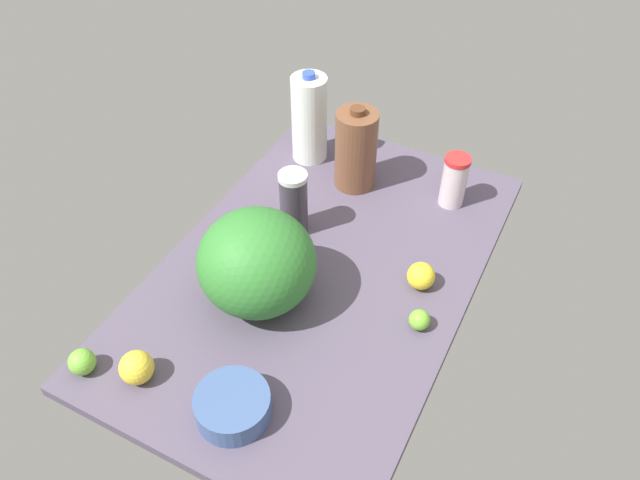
{
  "coord_description": "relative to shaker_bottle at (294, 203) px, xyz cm",
  "views": [
    {
      "loc": [
        98.91,
        50.76,
        120.63
      ],
      "look_at": [
        0.0,
        0.0,
        13.0
      ],
      "focal_mm": 35.0,
      "sensor_mm": 36.0,
      "label": 1
    }
  ],
  "objects": [
    {
      "name": "lemon_by_jug",
      "position": [
        57.73,
        -7.25,
        -5.77
      ],
      "size": [
        7.62,
        7.62,
        7.62
      ],
      "primitive_type": "sphere",
      "color": "yellow",
      "rests_on": "countertop"
    },
    {
      "name": "milk_jug",
      "position": [
        -31.81,
        -12.07,
        4.2
      ],
      "size": [
        10.74,
        10.74,
        29.14
      ],
      "color": "white",
      "rests_on": "countertop"
    },
    {
      "name": "shaker_bottle",
      "position": [
        0.0,
        0.0,
        0.0
      ],
      "size": [
        7.71,
        7.71,
        19.09
      ],
      "color": "#3C3541",
      "rests_on": "countertop"
    },
    {
      "name": "lime_loose",
      "position": [
        16.33,
        42.48,
        -7.05
      ],
      "size": [
        5.08,
        5.08,
        5.08
      ],
      "primitive_type": "sphere",
      "color": "#6DB632",
      "rests_on": "countertop"
    },
    {
      "name": "lemon_far_back",
      "position": [
        3.87,
        38.09,
        -6.06
      ],
      "size": [
        7.04,
        7.04,
        7.04
      ],
      "primitive_type": "sphere",
      "color": "yellow",
      "rests_on": "countertop"
    },
    {
      "name": "chocolate_milk_jug",
      "position": [
        -26.08,
        6.06,
        2.55
      ],
      "size": [
        12.07,
        12.07,
        25.83
      ],
      "color": "brown",
      "rests_on": "countertop"
    },
    {
      "name": "tumbler_cup",
      "position": [
        -30.58,
        34.57,
        -1.62
      ],
      "size": [
        7.32,
        7.32,
        15.86
      ],
      "color": "silver",
      "rests_on": "countertop"
    },
    {
      "name": "watermelon",
      "position": [
        25.66,
        4.41,
        2.95
      ],
      "size": [
        28.15,
        28.15,
        25.07
      ],
      "primitive_type": "ellipsoid",
      "color": "#2F772D",
      "rests_on": "countertop"
    },
    {
      "name": "countertop",
      "position": [
        9.86,
        12.93,
        -11.09
      ],
      "size": [
        120.0,
        76.0,
        3.0
      ],
      "primitive_type": "cube",
      "color": "#4F4659",
      "rests_on": "ground"
    },
    {
      "name": "lime_near_front",
      "position": [
        61.7,
        -19.36,
        -6.56
      ],
      "size": [
        6.04,
        6.04,
        6.04
      ],
      "primitive_type": "sphere",
      "color": "#6CB238",
      "rests_on": "countertop"
    },
    {
      "name": "mixing_bowl",
      "position": [
        55.7,
        16.08,
        -6.63
      ],
      "size": [
        16.07,
        16.07,
        5.91
      ],
      "primitive_type": "cylinder",
      "color": "#3B5586",
      "rests_on": "countertop"
    }
  ]
}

